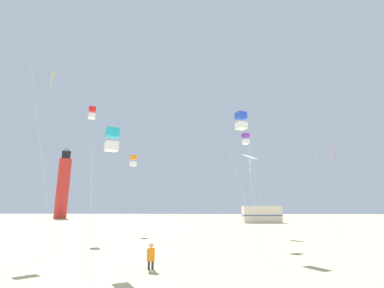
% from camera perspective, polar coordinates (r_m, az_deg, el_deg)
% --- Properties ---
extents(kite_flyer_standing, '(0.39, 0.54, 1.16)m').
position_cam_1_polar(kite_flyer_standing, '(12.91, -8.49, -21.88)').
color(kite_flyer_standing, orange).
rests_on(kite_flyer_standing, ground).
extents(kite_box_violet, '(2.22, 2.22, 10.24)m').
position_cam_1_polar(kite_box_violet, '(29.63, 11.02, 1.03)').
color(kite_box_violet, silver).
rests_on(kite_box_violet, ground).
extents(kite_box_scarlet, '(1.36, 1.36, 11.99)m').
position_cam_1_polar(kite_box_scarlet, '(28.12, -19.94, 6.03)').
color(kite_box_scarlet, silver).
rests_on(kite_box_scarlet, ground).
extents(kite_box_orange, '(2.47, 2.47, 8.02)m').
position_cam_1_polar(kite_box_orange, '(29.97, -12.03, -3.39)').
color(kite_box_orange, silver).
rests_on(kite_box_orange, ground).
extents(kite_diamond_white, '(1.22, 1.22, 6.50)m').
position_cam_1_polar(kite_diamond_white, '(20.96, 11.89, -3.18)').
color(kite_diamond_white, silver).
rests_on(kite_diamond_white, ground).
extents(kite_diamond_gold, '(2.25, 2.25, 12.12)m').
position_cam_1_polar(kite_diamond_gold, '(22.01, -26.99, 11.83)').
color(kite_diamond_gold, silver).
rests_on(kite_diamond_gold, ground).
extents(kite_box_blue, '(2.36, 1.98, 8.78)m').
position_cam_1_polar(kite_box_blue, '(18.50, 10.08, 4.72)').
color(kite_box_blue, silver).
rests_on(kite_box_blue, ground).
extents(kite_diamond_rainbow, '(1.99, 2.22, 7.55)m').
position_cam_1_polar(kite_diamond_rainbow, '(26.37, 27.29, -1.79)').
color(kite_diamond_rainbow, silver).
rests_on(kite_diamond_rainbow, ground).
extents(kite_box_cyan, '(1.46, 1.46, 6.50)m').
position_cam_1_polar(kite_box_cyan, '(14.24, -16.21, 0.86)').
color(kite_box_cyan, silver).
rests_on(kite_box_cyan, ground).
extents(lighthouse_distant, '(2.80, 2.80, 16.80)m').
position_cam_1_polar(lighthouse_distant, '(73.12, -25.05, -7.59)').
color(lighthouse_distant, red).
rests_on(lighthouse_distant, ground).
extents(rv_van_cream, '(6.57, 2.71, 2.80)m').
position_cam_1_polar(rv_van_cream, '(49.89, 14.18, -13.93)').
color(rv_van_cream, beige).
rests_on(rv_van_cream, ground).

